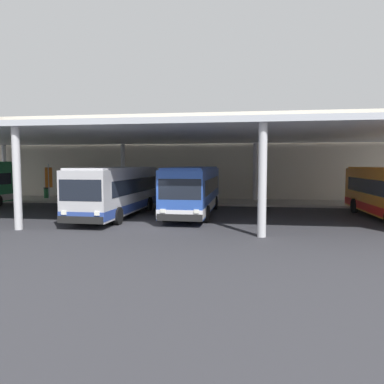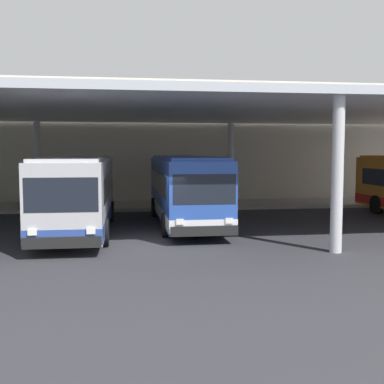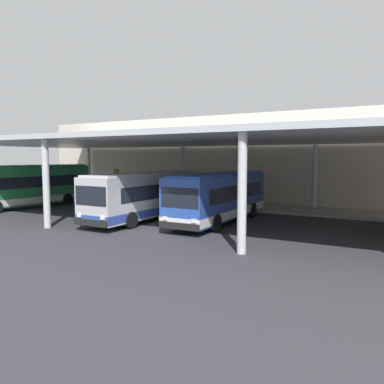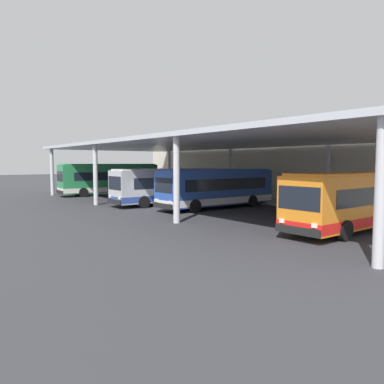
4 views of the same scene
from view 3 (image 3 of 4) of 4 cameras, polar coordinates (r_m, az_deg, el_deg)
The scene contains 10 objects.
ground_plane at distance 21.47m, azimuth -5.45°, elevation -5.91°, with size 200.00×200.00×0.00m, color #333338.
platform_kerb at distance 31.72m, azimuth 6.65°, elevation -2.13°, with size 42.00×4.50×0.18m, color #A39E93.
station_building_facade at distance 34.49m, azimuth 8.78°, elevation 5.06°, with size 48.00×1.60×8.13m, color beige.
canopy_shelter at distance 25.81m, azimuth 1.43°, elevation 7.84°, with size 40.00×17.00×5.55m.
bus_nearest_bay at distance 34.05m, azimuth -24.09°, elevation 0.91°, with size 3.21×11.46×3.57m.
bus_second_bay at distance 25.18m, azimuth -6.95°, elevation -0.46°, with size 2.84×10.57×3.17m.
bus_middle_bay at distance 24.12m, azimuth 4.34°, elevation -0.69°, with size 2.77×10.54×3.17m.
bench_waiting at distance 36.25m, azimuth -7.03°, elevation -0.30°, with size 1.80×0.45×0.92m.
trash_bin at distance 38.83m, azimuth -11.47°, elevation 0.02°, with size 0.52×0.52×0.98m.
banner_sign at distance 37.31m, azimuth -11.55°, elevation 1.82°, with size 0.70×0.12×3.20m.
Camera 3 is at (11.94, -17.35, 4.14)m, focal length 34.56 mm.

